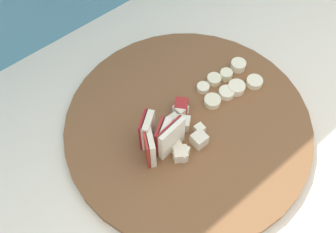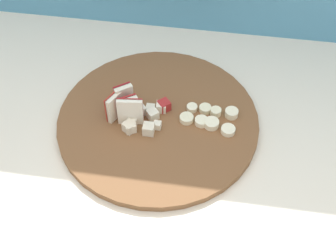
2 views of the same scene
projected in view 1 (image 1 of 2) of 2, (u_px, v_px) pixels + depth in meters
tile_backsplash at (77, 78)px, 0.91m from camera, size 2.40×0.04×1.50m
cutting_board at (188, 125)px, 0.65m from camera, size 0.41×0.41×0.02m
apple_wedge_fan at (158, 138)px, 0.59m from camera, size 0.08×0.06×0.07m
apple_dice_pile at (182, 131)px, 0.62m from camera, size 0.09×0.10×0.02m
banana_slice_rows at (229, 83)px, 0.68m from camera, size 0.12×0.08×0.02m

